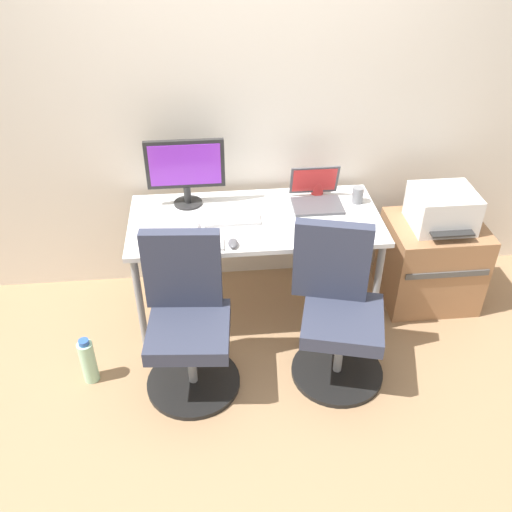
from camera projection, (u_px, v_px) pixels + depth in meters
ground_plane at (255, 307)px, 3.85m from camera, size 5.28×5.28×0.00m
back_wall at (248, 99)px, 3.44m from camera, size 4.40×0.04×2.60m
desk at (255, 227)px, 3.47m from camera, size 1.53×0.71×0.71m
office_chair_left at (188, 322)px, 3.09m from camera, size 0.54×0.54×0.94m
office_chair_right at (338, 313)px, 3.16m from camera, size 0.54×0.54×0.94m
side_cabinet at (430, 262)px, 3.78m from camera, size 0.60×0.52×0.59m
printer at (442, 209)px, 3.54m from camera, size 0.38×0.40×0.24m
water_bottle_on_floor at (88, 361)px, 3.23m from camera, size 0.09×0.09×0.31m
desktop_monitor at (185, 168)px, 3.43m from camera, size 0.48×0.18×0.43m
open_laptop at (316, 195)px, 3.55m from camera, size 0.31×0.28×0.22m
keyboard_by_monitor at (193, 246)px, 3.17m from camera, size 0.34×0.12×0.02m
keyboard_by_laptop at (232, 220)px, 3.40m from camera, size 0.34×0.12×0.02m
mouse_by_monitor at (233, 243)px, 3.18m from camera, size 0.06×0.10×0.03m
mouse_by_laptop at (194, 225)px, 3.34m from camera, size 0.06×0.10×0.03m
coffee_mug at (317, 187)px, 3.66m from camera, size 0.08×0.08×0.09m
pen_cup at (358, 195)px, 3.56m from camera, size 0.07×0.07×0.10m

